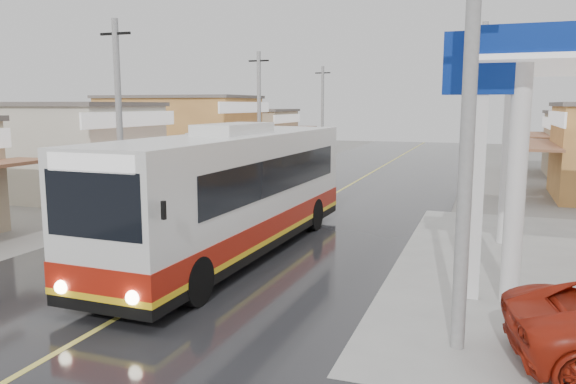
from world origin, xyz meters
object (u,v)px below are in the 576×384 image
Objects in this scene: tricycle_near at (136,184)px; tyre_stack at (71,224)px; second_bus at (255,158)px; coach_bus at (237,192)px; cyclist at (187,196)px.

tyre_stack is at bearing -75.67° from tricycle_near.
tyre_stack is (-2.44, -11.52, -1.51)m from second_bus.
tyre_stack is (-7.10, 0.86, -1.69)m from coach_bus.
coach_bus is 13.23m from second_bus.
second_bus is 11.87m from tyre_stack.
tricycle_near is at bearing -157.63° from cyclist.
tyre_stack is at bearing -93.16° from cyclist.
cyclist is 2.51m from tricycle_near.
coach_bus reaches higher than tyre_stack.
second_bus is at bearing 78.05° from tyre_stack.
second_bus is 3.71× the size of tricycle_near.
second_bus is (-4.67, 12.38, -0.18)m from coach_bus.
coach_bus is 4.85× the size of tricycle_near.
tricycle_near is 2.82× the size of tyre_stack.
second_bus is 6.77m from cyclist.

